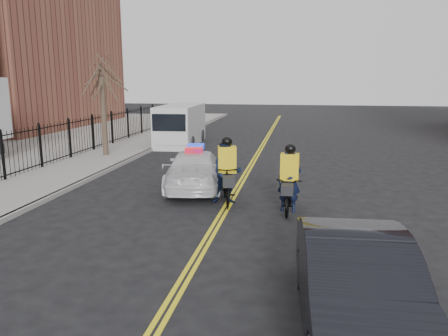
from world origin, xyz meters
The scene contains 13 objects.
ground centered at (0.00, 0.00, 0.00)m, with size 120.00×120.00×0.00m, color black.
center_line_left centered at (-0.08, 8.00, 0.01)m, with size 0.10×60.00×0.01m, color yellow.
center_line_right centered at (0.08, 8.00, 0.01)m, with size 0.10×60.00×0.01m, color yellow.
sidewalk centered at (-7.50, 8.00, 0.07)m, with size 3.00×60.00×0.15m, color gray.
curb centered at (-6.00, 8.00, 0.07)m, with size 0.20×60.00×0.15m, color gray.
iron_fence centered at (-9.00, 8.00, 1.00)m, with size 0.12×28.00×2.00m, color black, non-canonical shape.
warehouse_far centered at (-23.00, 24.00, 7.00)m, with size 14.00×18.00×14.00m, color brown.
street_tree centered at (-7.60, 10.00, 3.53)m, with size 3.20×3.20×4.80m.
police_cruiser centered at (-1.55, 4.51, 0.72)m, with size 2.74×5.15×1.58m.
dark_sedan centered at (3.15, -4.25, 0.79)m, with size 1.68×4.81×1.59m, color black.
cargo_van centered at (-5.04, 15.07, 1.18)m, with size 2.44×5.86×2.41m.
cyclist_near centered at (1.93, 2.19, 0.73)m, with size 0.83×2.16×2.09m.
cyclist_far centered at (-0.06, 2.72, 0.87)m, with size 1.13×2.25×2.19m.
Camera 1 is at (2.18, -10.78, 3.96)m, focal length 35.00 mm.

